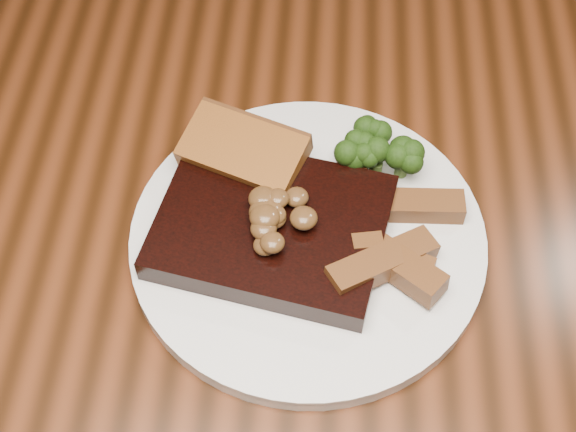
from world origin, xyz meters
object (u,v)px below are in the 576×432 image
at_px(plate, 308,240).
at_px(potato_wedges, 385,245).
at_px(chair_far, 427,39).
at_px(dining_table, 282,295).
at_px(steak, 272,228).
at_px(garlic_bread, 244,165).

xyz_separation_m(plate, potato_wedges, (0.07, -0.01, 0.02)).
bearing_deg(chair_far, potato_wedges, 83.67).
relative_size(dining_table, chair_far, 1.79).
height_order(chair_far, potato_wedges, chair_far).
bearing_deg(steak, potato_wedges, 5.34).
relative_size(chair_far, steak, 4.73).
height_order(dining_table, chair_far, chair_far).
relative_size(plate, steak, 1.62).
bearing_deg(steak, chair_far, 82.54).
xyz_separation_m(chair_far, plate, (-0.16, -0.55, 0.27)).
bearing_deg(potato_wedges, plate, 168.40).
bearing_deg(garlic_bread, potato_wedges, -10.80).
distance_m(chair_far, garlic_bread, 0.60).
height_order(plate, steak, steak).
distance_m(dining_table, potato_wedges, 0.15).
bearing_deg(dining_table, chair_far, 71.55).
height_order(steak, garlic_bread, steak).
relative_size(chair_far, plate, 2.91).
height_order(dining_table, potato_wedges, potato_wedges).
relative_size(garlic_bread, potato_wedges, 0.84).
relative_size(plate, potato_wedges, 2.44).
bearing_deg(plate, chair_far, 73.73).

